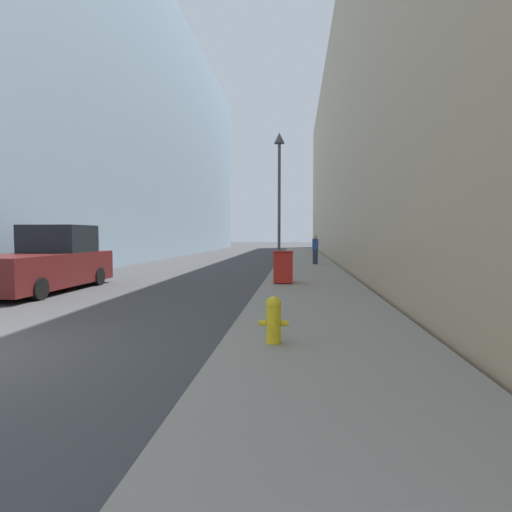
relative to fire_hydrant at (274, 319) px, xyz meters
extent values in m
cube|color=gray|center=(0.90, 16.68, -0.45)|extent=(3.51, 60.00, 0.12)
cube|color=#849EB2|center=(-15.79, 24.68, 10.22)|extent=(12.00, 60.00, 21.47)
cube|color=tan|center=(8.76, 24.68, 8.03)|extent=(12.00, 60.00, 17.09)
cylinder|color=yellow|center=(0.00, 0.01, -0.10)|extent=(0.23, 0.23, 0.58)
sphere|color=yellow|center=(0.00, 0.01, 0.23)|extent=(0.25, 0.25, 0.25)
cylinder|color=yellow|center=(0.00, 0.01, 0.30)|extent=(0.07, 0.07, 0.05)
cylinder|color=yellow|center=(0.00, -0.17, -0.07)|extent=(0.11, 0.12, 0.11)
cylinder|color=yellow|center=(-0.18, 0.01, -0.07)|extent=(0.12, 0.09, 0.09)
cylinder|color=yellow|center=(0.18, 0.01, -0.07)|extent=(0.12, 0.09, 0.09)
cube|color=red|center=(-0.12, 7.96, 0.16)|extent=(0.67, 0.64, 1.04)
cube|color=maroon|center=(-0.12, 7.96, 0.72)|extent=(0.69, 0.66, 0.08)
cylinder|color=black|center=(-0.40, 8.24, -0.31)|extent=(0.05, 0.16, 0.16)
cylinder|color=black|center=(0.17, 8.24, -0.31)|extent=(0.05, 0.16, 0.16)
cylinder|color=#4C4C51|center=(-0.44, 11.73, -0.27)|extent=(0.25, 0.25, 0.25)
cylinder|color=#4C4C51|center=(-0.44, 11.73, 2.50)|extent=(0.13, 0.13, 5.79)
cone|color=#4C4C51|center=(-0.44, 11.73, 5.63)|extent=(0.47, 0.47, 0.47)
cube|color=#561919|center=(-7.90, 5.92, 0.19)|extent=(2.20, 5.46, 1.06)
cube|color=black|center=(-7.90, 6.88, 1.19)|extent=(2.02, 1.75, 0.95)
cylinder|color=black|center=(-8.93, 7.62, -0.19)|extent=(0.24, 0.64, 0.64)
cylinder|color=black|center=(-6.88, 7.62, -0.19)|extent=(0.24, 0.64, 0.64)
cylinder|color=black|center=(-6.88, 4.23, -0.19)|extent=(0.24, 0.64, 0.64)
cube|color=#2D3347|center=(1.44, 17.44, 0.02)|extent=(0.29, 0.21, 0.83)
cube|color=#2D4C8C|center=(1.44, 17.44, 0.76)|extent=(0.34, 0.21, 0.65)
sphere|color=tan|center=(1.44, 17.44, 1.20)|extent=(0.22, 0.22, 0.22)
camera|label=1|loc=(0.36, -6.25, 1.32)|focal=28.00mm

